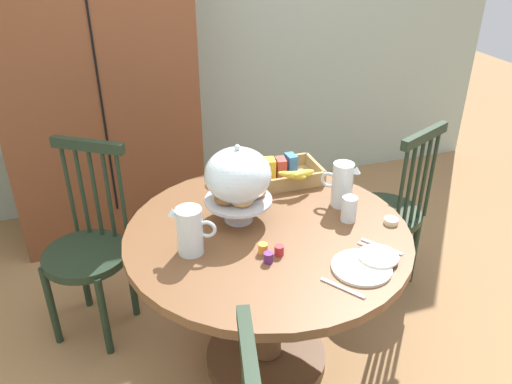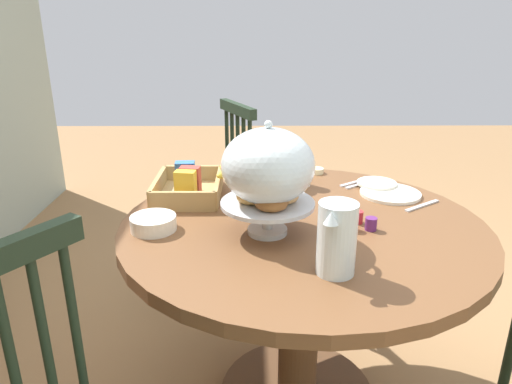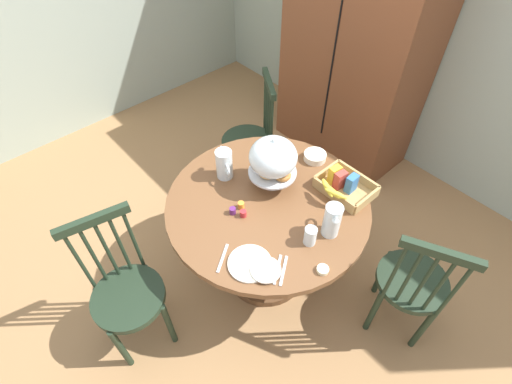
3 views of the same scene
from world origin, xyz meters
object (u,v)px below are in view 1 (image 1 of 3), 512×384
at_px(windsor_chair_facing_door, 387,215).
at_px(cereal_basket, 286,173).
at_px(windsor_chair_near_window, 88,252).
at_px(pastry_stand_with_dome, 238,178).
at_px(milk_pitcher, 342,186).
at_px(china_plate_large, 361,268).
at_px(butter_dish, 391,221).
at_px(dining_table, 267,274).
at_px(china_plate_small, 378,256).
at_px(cereal_bowl, 223,178).
at_px(drinking_glass, 349,209).
at_px(wooden_armoire, 98,83).
at_px(orange_juice_pitcher, 190,232).

distance_m(windsor_chair_facing_door, cereal_basket, 0.67).
bearing_deg(windsor_chair_facing_door, windsor_chair_near_window, 174.49).
relative_size(windsor_chair_near_window, cereal_basket, 3.09).
xyz_separation_m(pastry_stand_with_dome, milk_pitcher, (0.46, -0.02, -0.11)).
bearing_deg(china_plate_large, butter_dish, 41.79).
distance_m(dining_table, china_plate_small, 0.51).
distance_m(dining_table, windsor_chair_near_window, 0.88).
bearing_deg(cereal_bowl, pastry_stand_with_dome, -94.04).
xyz_separation_m(pastry_stand_with_dome, drinking_glass, (0.43, -0.15, -0.14)).
bearing_deg(wooden_armoire, china_plate_small, -63.63).
bearing_deg(china_plate_large, windsor_chair_facing_door, 51.06).
xyz_separation_m(wooden_armoire, cereal_bowl, (0.49, -0.99, -0.22)).
xyz_separation_m(milk_pitcher, cereal_basket, (-0.15, 0.28, -0.05)).
bearing_deg(dining_table, orange_juice_pitcher, -172.09).
bearing_deg(milk_pitcher, china_plate_small, -96.85).
relative_size(windsor_chair_facing_door, butter_dish, 16.25).
bearing_deg(pastry_stand_with_dome, drinking_glass, -18.78).
xyz_separation_m(china_plate_large, cereal_bowl, (-0.30, 0.81, 0.02)).
relative_size(windsor_chair_near_window, china_plate_small, 6.50).
xyz_separation_m(windsor_chair_facing_door, pastry_stand_with_dome, (-0.89, -0.24, 0.48)).
height_order(cereal_basket, china_plate_large, cereal_basket).
height_order(dining_table, cereal_basket, cereal_basket).
distance_m(dining_table, drinking_glass, 0.44).
bearing_deg(milk_pitcher, cereal_basket, 117.67).
distance_m(wooden_armoire, cereal_bowl, 1.12).
relative_size(pastry_stand_with_dome, drinking_glass, 3.13).
relative_size(milk_pitcher, drinking_glass, 1.83).
height_order(windsor_chair_facing_door, orange_juice_pitcher, windsor_chair_facing_door).
xyz_separation_m(orange_juice_pitcher, butter_dish, (0.83, -0.06, -0.08)).
bearing_deg(windsor_chair_near_window, china_plate_large, -41.40).
relative_size(wooden_armoire, cereal_bowl, 14.00).
bearing_deg(butter_dish, china_plate_large, -138.21).
xyz_separation_m(wooden_armoire, windsor_chair_near_window, (-0.17, -0.95, -0.53)).
xyz_separation_m(windsor_chair_near_window, cereal_basket, (0.95, -0.12, 0.33)).
height_order(pastry_stand_with_dome, milk_pitcher, pastry_stand_with_dome).
height_order(wooden_armoire, windsor_chair_near_window, wooden_armoire).
xyz_separation_m(cereal_basket, butter_dish, (0.28, -0.49, -0.03)).
bearing_deg(butter_dish, drinking_glass, 154.12).
height_order(dining_table, windsor_chair_near_window, windsor_chair_near_window).
xyz_separation_m(cereal_basket, drinking_glass, (0.12, -0.41, 0.01)).
distance_m(orange_juice_pitcher, china_plate_large, 0.65).
xyz_separation_m(cereal_basket, china_plate_small, (0.10, -0.70, -0.03)).
relative_size(orange_juice_pitcher, china_plate_large, 0.86).
height_order(dining_table, milk_pitcher, milk_pitcher).
height_order(cereal_basket, drinking_glass, cereal_basket).
relative_size(pastry_stand_with_dome, butter_dish, 5.73).
bearing_deg(wooden_armoire, windsor_chair_facing_door, -38.88).
bearing_deg(cereal_basket, windsor_chair_facing_door, -2.29).
xyz_separation_m(windsor_chair_near_window, pastry_stand_with_dome, (0.64, -0.39, 0.48)).
bearing_deg(wooden_armoire, orange_juice_pitcher, -81.35).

